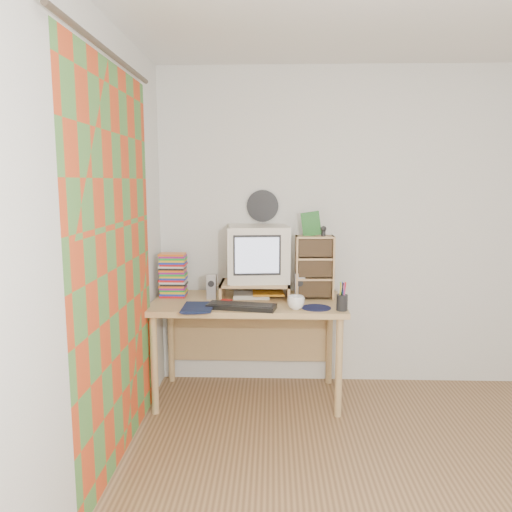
# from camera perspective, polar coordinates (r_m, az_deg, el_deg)

# --- Properties ---
(back_wall) EXTENTS (3.50, 0.00, 3.50)m
(back_wall) POSITION_cam_1_polar(r_m,az_deg,el_deg) (4.06, 14.01, 3.03)
(back_wall) COLOR white
(back_wall) RESTS_ON floor
(left_wall) EXTENTS (0.00, 3.50, 3.50)m
(left_wall) POSITION_cam_1_polar(r_m,az_deg,el_deg) (2.41, -20.03, -0.89)
(left_wall) COLOR white
(left_wall) RESTS_ON floor
(curtain) EXTENTS (0.00, 2.20, 2.20)m
(curtain) POSITION_cam_1_polar(r_m,az_deg,el_deg) (2.86, -15.62, -1.30)
(curtain) COLOR #CC441C
(curtain) RESTS_ON left_wall
(wall_disc) EXTENTS (0.25, 0.02, 0.25)m
(wall_disc) POSITION_cam_1_polar(r_m,az_deg,el_deg) (3.94, 0.76, 5.75)
(wall_disc) COLOR black
(wall_disc) RESTS_ON back_wall
(desk) EXTENTS (1.40, 0.70, 0.75)m
(desk) POSITION_cam_1_polar(r_m,az_deg,el_deg) (3.79, -0.88, -6.88)
(desk) COLOR tan
(desk) RESTS_ON floor
(monitor_riser) EXTENTS (0.52, 0.30, 0.12)m
(monitor_riser) POSITION_cam_1_polar(r_m,az_deg,el_deg) (3.77, -0.10, -3.38)
(monitor_riser) COLOR tan
(monitor_riser) RESTS_ON desk
(crt_monitor) EXTENTS (0.49, 0.49, 0.42)m
(crt_monitor) POSITION_cam_1_polar(r_m,az_deg,el_deg) (3.77, 0.21, 0.28)
(crt_monitor) COLOR silver
(crt_monitor) RESTS_ON monitor_riser
(speaker_left) EXTENTS (0.07, 0.07, 0.19)m
(speaker_left) POSITION_cam_1_polar(r_m,az_deg,el_deg) (3.75, -5.09, -3.48)
(speaker_left) COLOR #A4A4A8
(speaker_left) RESTS_ON desk
(speaker_right) EXTENTS (0.08, 0.08, 0.19)m
(speaker_right) POSITION_cam_1_polar(r_m,az_deg,el_deg) (3.75, 5.00, -3.43)
(speaker_right) COLOR #A4A4A8
(speaker_right) RESTS_ON desk
(keyboard) EXTENTS (0.49, 0.24, 0.03)m
(keyboard) POSITION_cam_1_polar(r_m,az_deg,el_deg) (3.46, -1.67, -5.79)
(keyboard) COLOR black
(keyboard) RESTS_ON desk
(dvd_stack) EXTENTS (0.19, 0.14, 0.27)m
(dvd_stack) POSITION_cam_1_polar(r_m,az_deg,el_deg) (3.85, -9.44, -2.59)
(dvd_stack) COLOR brown
(dvd_stack) RESTS_ON desk
(cd_rack) EXTENTS (0.29, 0.16, 0.47)m
(cd_rack) POSITION_cam_1_polar(r_m,az_deg,el_deg) (3.75, 6.68, -1.28)
(cd_rack) COLOR tan
(cd_rack) RESTS_ON desk
(mug) EXTENTS (0.13, 0.13, 0.09)m
(mug) POSITION_cam_1_polar(r_m,az_deg,el_deg) (3.45, 4.58, -5.33)
(mug) COLOR white
(mug) RESTS_ON desk
(diary) EXTENTS (0.26, 0.19, 0.05)m
(diary) POSITION_cam_1_polar(r_m,az_deg,el_deg) (3.48, -8.36, -5.64)
(diary) COLOR #10193B
(diary) RESTS_ON desk
(mousepad) EXTENTS (0.23, 0.23, 0.00)m
(mousepad) POSITION_cam_1_polar(r_m,az_deg,el_deg) (3.51, 6.90, -5.89)
(mousepad) COLOR black
(mousepad) RESTS_ON desk
(pen_cup) EXTENTS (0.09, 0.09, 0.15)m
(pen_cup) POSITION_cam_1_polar(r_m,az_deg,el_deg) (3.45, 9.82, -4.91)
(pen_cup) COLOR black
(pen_cup) RESTS_ON desk
(papers) EXTENTS (0.28, 0.21, 0.04)m
(papers) POSITION_cam_1_polar(r_m,az_deg,el_deg) (3.80, 0.20, -4.44)
(papers) COLOR beige
(papers) RESTS_ON desk
(red_box) EXTENTS (0.08, 0.06, 0.04)m
(red_box) POSITION_cam_1_polar(r_m,az_deg,el_deg) (3.57, -3.40, -5.30)
(red_box) COLOR #B11712
(red_box) RESTS_ON desk
(game_box) EXTENTS (0.14, 0.03, 0.18)m
(game_box) POSITION_cam_1_polar(r_m,az_deg,el_deg) (3.73, 6.30, 3.68)
(game_box) COLOR #19591A
(game_box) RESTS_ON cd_rack
(webcam) EXTENTS (0.05, 0.05, 0.08)m
(webcam) POSITION_cam_1_polar(r_m,az_deg,el_deg) (3.71, 7.71, 2.85)
(webcam) COLOR black
(webcam) RESTS_ON cd_rack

